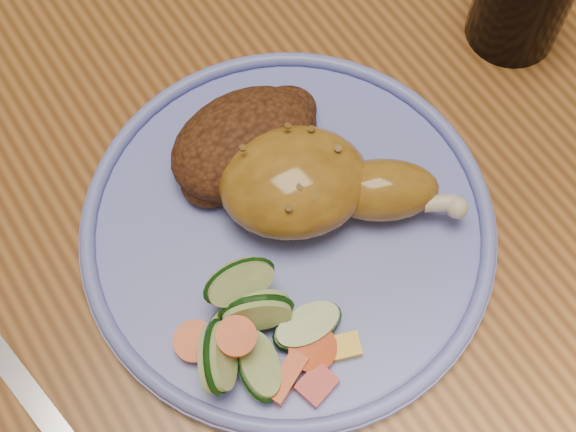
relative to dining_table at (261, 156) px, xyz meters
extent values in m
plane|color=brown|center=(0.00, 0.00, -0.67)|extent=(4.00, 4.00, 0.00)
cube|color=brown|center=(0.00, 0.00, 0.06)|extent=(0.90, 1.40, 0.04)
cylinder|color=#4C2D16|center=(-0.18, 0.37, -0.46)|extent=(0.04, 0.04, 0.41)
cylinder|color=#4C2D16|center=(0.18, 0.37, -0.46)|extent=(0.04, 0.04, 0.41)
cylinder|color=#6D79DB|center=(-0.04, -0.10, 0.09)|extent=(0.27, 0.27, 0.01)
torus|color=#6D79DB|center=(-0.04, -0.10, 0.10)|extent=(0.27, 0.27, 0.01)
ellipsoid|color=#A17121|center=(-0.03, -0.09, 0.12)|extent=(0.12, 0.11, 0.05)
ellipsoid|color=#A17121|center=(0.02, -0.12, 0.11)|extent=(0.09, 0.07, 0.04)
sphere|color=beige|center=(0.05, -0.15, 0.11)|extent=(0.01, 0.01, 0.01)
ellipsoid|color=#4E2813|center=(-0.03, -0.04, 0.11)|extent=(0.10, 0.08, 0.05)
ellipsoid|color=#4E2813|center=(0.00, -0.03, 0.11)|extent=(0.05, 0.04, 0.03)
ellipsoid|color=#4E2813|center=(-0.06, -0.05, 0.10)|extent=(0.04, 0.04, 0.02)
cube|color=#A50A05|center=(-0.08, -0.20, 0.10)|extent=(0.03, 0.02, 0.01)
cube|color=#E5A507|center=(-0.05, -0.19, 0.10)|extent=(0.02, 0.02, 0.01)
cylinder|color=#E84307|center=(-0.11, -0.15, 0.12)|extent=(0.02, 0.03, 0.01)
cube|color=#E84307|center=(-0.10, -0.18, 0.10)|extent=(0.03, 0.02, 0.01)
cylinder|color=#E84307|center=(-0.07, -0.18, 0.10)|extent=(0.03, 0.03, 0.01)
cylinder|color=#E84307|center=(-0.13, -0.13, 0.10)|extent=(0.03, 0.03, 0.02)
cylinder|color=#BACE86|center=(-0.12, -0.15, 0.12)|extent=(0.05, 0.05, 0.04)
cylinder|color=#BACE86|center=(-0.11, -0.14, 0.10)|extent=(0.06, 0.06, 0.02)
cylinder|color=#BACE86|center=(-0.09, -0.14, 0.12)|extent=(0.05, 0.04, 0.04)
cylinder|color=#BACE86|center=(-0.07, -0.16, 0.10)|extent=(0.04, 0.05, 0.02)
cylinder|color=#BACE86|center=(-0.11, -0.17, 0.11)|extent=(0.05, 0.05, 0.02)
cylinder|color=#BACE86|center=(-0.09, -0.12, 0.12)|extent=(0.05, 0.04, 0.04)
cube|color=silver|center=(-0.23, -0.09, 0.09)|extent=(0.03, 0.13, 0.00)
camera|label=1|loc=(-0.16, -0.28, 0.57)|focal=50.00mm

